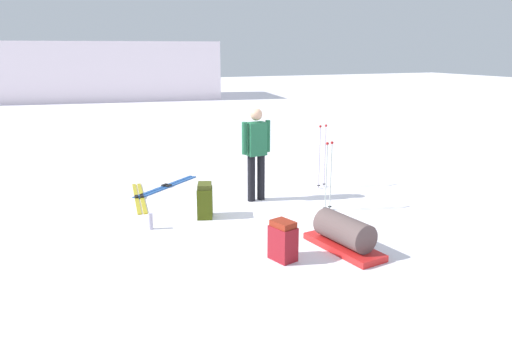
% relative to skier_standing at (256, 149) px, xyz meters
% --- Properties ---
extents(ground_plane, '(80.00, 80.00, 0.00)m').
position_rel_skier_standing_xyz_m(ground_plane, '(-0.18, -0.41, -0.95)').
color(ground_plane, white).
extents(distant_snow_ridge, '(17.26, 7.38, 3.14)m').
position_rel_skier_standing_xyz_m(distant_snow_ridge, '(-2.43, 21.75, 0.61)').
color(distant_snow_ridge, white).
rests_on(distant_snow_ridge, ground_plane).
extents(skier_standing, '(0.57, 0.25, 1.70)m').
position_rel_skier_standing_xyz_m(skier_standing, '(0.00, 0.00, 0.00)').
color(skier_standing, black).
rests_on(skier_standing, ground_plane).
extents(ski_pair_near, '(0.39, 1.98, 0.05)m').
position_rel_skier_standing_xyz_m(ski_pair_near, '(-1.98, 0.96, -0.94)').
color(ski_pair_near, gold).
rests_on(ski_pair_near, ground_plane).
extents(ski_pair_far, '(1.53, 1.29, 0.05)m').
position_rel_skier_standing_xyz_m(ski_pair_far, '(-1.33, 1.53, -0.94)').
color(ski_pair_far, '#23529D').
rests_on(ski_pair_far, ground_plane).
extents(backpack_large_dark, '(0.33, 0.40, 0.54)m').
position_rel_skier_standing_xyz_m(backpack_large_dark, '(-0.70, -2.58, -0.69)').
color(backpack_large_dark, maroon).
rests_on(backpack_large_dark, ground_plane).
extents(backpack_bright, '(0.35, 0.43, 0.58)m').
position_rel_skier_standing_xyz_m(backpack_bright, '(-1.15, -0.54, -0.67)').
color(backpack_bright, '#3F4C0F').
rests_on(backpack_bright, ground_plane).
extents(ski_poles_planted_near, '(0.18, 0.10, 1.21)m').
position_rel_skier_standing_xyz_m(ski_poles_planted_near, '(0.90, -1.04, -0.28)').
color(ski_poles_planted_near, '#B0BDB5').
rests_on(ski_poles_planted_near, ground_plane).
extents(ski_poles_planted_far, '(0.22, 0.12, 1.28)m').
position_rel_skier_standing_xyz_m(ski_poles_planted_far, '(1.54, 0.27, -0.24)').
color(ski_poles_planted_far, '#B9ADC6').
rests_on(ski_poles_planted_far, ground_plane).
extents(gear_sled, '(0.63, 1.31, 0.49)m').
position_rel_skier_standing_xyz_m(gear_sled, '(0.22, -2.61, -0.73)').
color(gear_sled, red).
rests_on(gear_sled, ground_plane).
extents(thermos_bottle, '(0.07, 0.07, 0.26)m').
position_rel_skier_standing_xyz_m(thermos_bottle, '(-2.09, -0.76, -0.82)').
color(thermos_bottle, '#B6B0C7').
rests_on(thermos_bottle, ground_plane).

